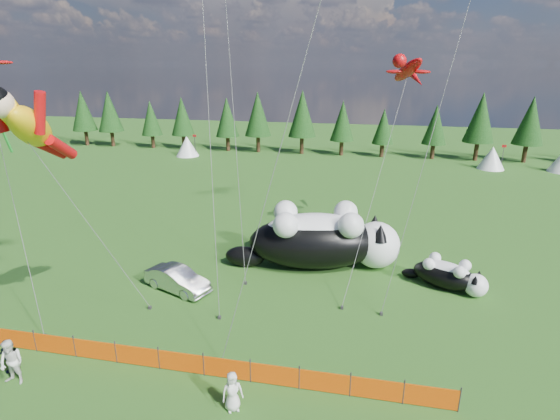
% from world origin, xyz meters
% --- Properties ---
extents(ground, '(160.00, 160.00, 0.00)m').
position_xyz_m(ground, '(0.00, 0.00, 0.00)').
color(ground, '#0F3509').
rests_on(ground, ground).
extents(safety_fence, '(22.06, 0.06, 1.10)m').
position_xyz_m(safety_fence, '(0.00, -3.00, 0.50)').
color(safety_fence, '#262626').
rests_on(safety_fence, ground).
extents(tree_line, '(90.00, 4.00, 8.00)m').
position_xyz_m(tree_line, '(0.00, 45.00, 4.00)').
color(tree_line, black).
rests_on(tree_line, ground).
extents(festival_tents, '(50.00, 3.20, 2.80)m').
position_xyz_m(festival_tents, '(11.00, 40.00, 1.40)').
color(festival_tents, white).
rests_on(festival_tents, ground).
extents(cat_large, '(11.04, 5.41, 4.01)m').
position_xyz_m(cat_large, '(4.61, 8.38, 1.91)').
color(cat_large, black).
rests_on(cat_large, ground).
extents(cat_small, '(4.60, 3.14, 1.77)m').
position_xyz_m(cat_small, '(12.07, 6.93, 0.84)').
color(cat_small, black).
rests_on(cat_small, ground).
extents(car, '(4.33, 2.83, 1.35)m').
position_xyz_m(car, '(-3.11, 3.56, 0.67)').
color(car, '#B6B6BB').
rests_on(car, ground).
extents(spectator_b, '(0.97, 0.58, 1.98)m').
position_xyz_m(spectator_b, '(-6.34, -4.99, 0.99)').
color(spectator_b, silver).
rests_on(spectator_b, ground).
extents(spectator_c, '(0.96, 0.58, 1.56)m').
position_xyz_m(spectator_c, '(-7.04, -4.42, 0.78)').
color(spectator_c, '#141D39').
rests_on(spectator_c, ground).
extents(spectator_e, '(0.94, 0.83, 1.61)m').
position_xyz_m(spectator_e, '(2.74, -4.56, 0.81)').
color(spectator_e, silver).
rests_on(spectator_e, ground).
extents(superhero_kite, '(5.38, 5.87, 12.17)m').
position_xyz_m(superhero_kite, '(-6.37, -1.71, 9.89)').
color(superhero_kite, yellow).
rests_on(superhero_kite, ground).
extents(gecko_kite, '(5.20, 13.00, 15.67)m').
position_xyz_m(gecko_kite, '(9.23, 13.25, 11.95)').
color(gecko_kite, '#B6090C').
rests_on(gecko_kite, ground).
extents(diamond_kite_c, '(4.44, 1.42, 15.60)m').
position_xyz_m(diamond_kite_c, '(5.15, -1.19, 14.01)').
color(diamond_kite_c, '#0C30B6').
rests_on(diamond_kite_c, ground).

